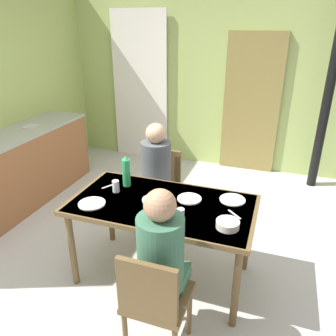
% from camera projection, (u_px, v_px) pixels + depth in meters
% --- Properties ---
extents(ground_plane, '(6.67, 6.67, 0.00)m').
position_uv_depth(ground_plane, '(142.00, 255.00, 3.27)').
color(ground_plane, '#B8B7B3').
extents(wall_back, '(4.56, 0.10, 2.73)m').
position_uv_depth(wall_back, '(207.00, 76.00, 4.93)').
color(wall_back, '#A4BB67').
rests_on(wall_back, ground_plane).
extents(door_wooden, '(0.80, 0.05, 2.00)m').
position_uv_depth(door_wooden, '(251.00, 105.00, 4.81)').
color(door_wooden, olive).
rests_on(door_wooden, ground_plane).
extents(stove_pipe_column, '(0.12, 0.12, 2.73)m').
position_uv_depth(stove_pipe_column, '(330.00, 87.00, 4.14)').
color(stove_pipe_column, black).
rests_on(stove_pipe_column, ground_plane).
extents(curtain_panel, '(0.90, 0.03, 2.29)m').
position_uv_depth(curtain_panel, '(140.00, 88.00, 5.25)').
color(curtain_panel, white).
rests_on(curtain_panel, ground_plane).
extents(kitchen_counter, '(0.61, 2.22, 0.91)m').
position_uv_depth(kitchen_counter, '(18.00, 169.00, 4.06)').
color(kitchen_counter, '#945B36').
rests_on(kitchen_counter, ground_plane).
extents(dining_table, '(1.51, 0.81, 0.75)m').
position_uv_depth(dining_table, '(162.00, 211.00, 2.75)').
color(dining_table, brown).
rests_on(dining_table, ground_plane).
extents(chair_near_diner, '(0.40, 0.40, 0.87)m').
position_uv_depth(chair_near_diner, '(154.00, 300.00, 2.10)').
color(chair_near_diner, brown).
rests_on(chair_near_diner, ground_plane).
extents(chair_far_diner, '(0.40, 0.40, 0.87)m').
position_uv_depth(chair_far_diner, '(161.00, 185.00, 3.56)').
color(chair_far_diner, brown).
rests_on(chair_far_diner, ground_plane).
extents(person_near_diner, '(0.30, 0.37, 0.77)m').
position_uv_depth(person_near_diner, '(161.00, 251.00, 2.10)').
color(person_near_diner, '#3D694C').
rests_on(person_near_diner, ground_plane).
extents(person_far_diner, '(0.30, 0.37, 0.77)m').
position_uv_depth(person_far_diner, '(156.00, 166.00, 3.33)').
color(person_far_diner, '#444E4D').
rests_on(person_far_diner, ground_plane).
extents(water_bottle_green_near, '(0.07, 0.07, 0.29)m').
position_uv_depth(water_bottle_green_near, '(126.00, 172.00, 2.95)').
color(water_bottle_green_near, '#2A9B55').
rests_on(water_bottle_green_near, dining_table).
extents(serving_bowl_center, '(0.17, 0.17, 0.05)m').
position_uv_depth(serving_bowl_center, '(228.00, 224.00, 2.38)').
color(serving_bowl_center, silver).
rests_on(serving_bowl_center, dining_table).
extents(dinner_plate_near_left, '(0.21, 0.21, 0.01)m').
position_uv_depth(dinner_plate_near_left, '(155.00, 200.00, 2.75)').
color(dinner_plate_near_left, white).
rests_on(dinner_plate_near_left, dining_table).
extents(dinner_plate_near_right, '(0.20, 0.20, 0.01)m').
position_uv_depth(dinner_plate_near_right, '(189.00, 199.00, 2.77)').
color(dinner_plate_near_right, white).
rests_on(dinner_plate_near_right, dining_table).
extents(dinner_plate_far_center, '(0.22, 0.22, 0.01)m').
position_uv_depth(dinner_plate_far_center, '(92.00, 204.00, 2.70)').
color(dinner_plate_far_center, white).
rests_on(dinner_plate_far_center, dining_table).
extents(dinner_plate_far_side, '(0.21, 0.21, 0.01)m').
position_uv_depth(dinner_plate_far_side, '(232.00, 200.00, 2.75)').
color(dinner_plate_far_side, white).
rests_on(dinner_plate_far_side, dining_table).
extents(drinking_glass_by_near_diner, '(0.06, 0.06, 0.11)m').
position_uv_depth(drinking_glass_by_near_diner, '(116.00, 186.00, 2.88)').
color(drinking_glass_by_near_diner, silver).
rests_on(drinking_glass_by_near_diner, dining_table).
extents(drinking_glass_by_far_diner, '(0.06, 0.06, 0.09)m').
position_uv_depth(drinking_glass_by_far_diner, '(181.00, 214.00, 2.48)').
color(drinking_glass_by_far_diner, silver).
rests_on(drinking_glass_by_far_diner, dining_table).
extents(cutlery_knife_near, '(0.09, 0.14, 0.00)m').
position_uv_depth(cutlery_knife_near, '(109.00, 186.00, 2.99)').
color(cutlery_knife_near, silver).
rests_on(cutlery_knife_near, dining_table).
extents(cutlery_fork_near, '(0.08, 0.14, 0.00)m').
position_uv_depth(cutlery_fork_near, '(160.00, 218.00, 2.50)').
color(cutlery_fork_near, silver).
rests_on(cutlery_fork_near, dining_table).
extents(cutlery_knife_far, '(0.12, 0.12, 0.00)m').
position_uv_depth(cutlery_knife_far, '(234.00, 214.00, 2.55)').
color(cutlery_knife_far, silver).
rests_on(cutlery_knife_far, dining_table).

